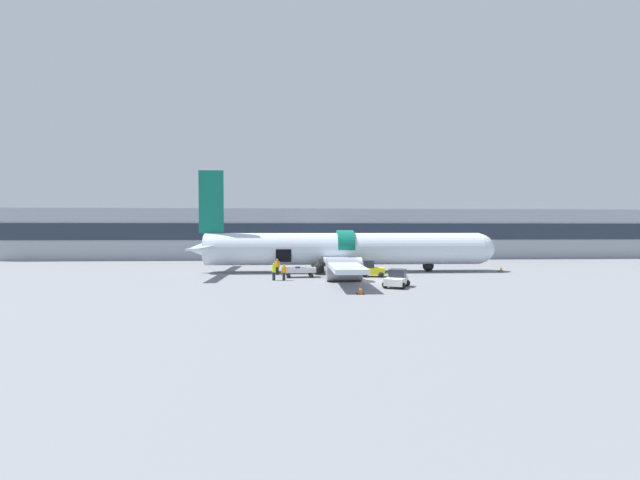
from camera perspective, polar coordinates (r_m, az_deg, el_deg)
name	(u,v)px	position (r m, az deg, el deg)	size (l,w,h in m)	color
ground_plane	(370,280)	(37.98, 7.28, -5.85)	(500.00, 500.00, 0.00)	slate
terminal_strip	(336,234)	(69.88, 2.40, 0.92)	(108.31, 13.64, 8.23)	#9EA3AD
airplane	(341,250)	(45.09, 3.01, -1.41)	(35.43, 31.04, 11.51)	silver
baggage_tug_lead	(372,270)	(40.94, 7.53, -4.32)	(2.66, 2.13, 1.70)	yellow
baggage_tug_mid	(397,279)	(34.01, 11.08, -5.64)	(2.71, 3.26, 1.49)	silver
baggage_cart_loading	(300,272)	(40.17, -2.94, -4.69)	(4.22, 1.87, 1.12)	silver
ground_crew_loader_a	(284,272)	(37.72, -5.28, -4.65)	(0.51, 0.48, 1.55)	#1E2338
ground_crew_loader_b	(274,271)	(37.87, -6.73, -4.54)	(0.48, 0.58, 1.66)	#1E2338
ground_crew_driver	(277,266)	(42.41, -6.24, -3.83)	(0.61, 0.49, 1.74)	black
ground_crew_supervisor	(340,267)	(42.20, 2.88, -3.88)	(0.57, 0.52, 1.70)	#1E2338
ground_crew_helper	(330,269)	(40.36, 1.54, -4.24)	(0.42, 0.54, 1.55)	#2D2D33
safety_cone_nose	(501,270)	(49.71, 24.84, -3.93)	(0.58, 0.58, 0.56)	black
safety_cone_engine_left	(360,290)	(29.90, 5.91, -7.21)	(0.58, 0.58, 0.71)	black
safety_cone_wingtip	(357,278)	(37.29, 5.46, -5.51)	(0.62, 0.62, 0.66)	black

